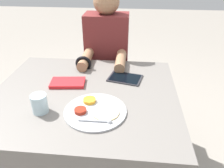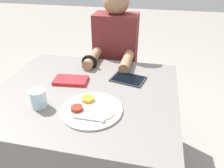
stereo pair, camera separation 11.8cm
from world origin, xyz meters
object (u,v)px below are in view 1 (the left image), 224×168
object	(u,v)px
red_notebook	(68,83)
drinking_glass	(40,104)
thali_tray	(95,111)
person_diner	(107,69)
tablet_device	(125,78)

from	to	relation	value
red_notebook	drinking_glass	world-z (taller)	drinking_glass
red_notebook	drinking_glass	distance (m)	0.28
thali_tray	red_notebook	xyz separation A→B (m)	(-0.21, 0.25, 0.00)
person_diner	thali_tray	bearing A→B (deg)	-87.48
thali_tray	tablet_device	distance (m)	0.38
red_notebook	tablet_device	xyz separation A→B (m)	(0.34, 0.10, -0.00)
thali_tray	person_diner	xyz separation A→B (m)	(-0.03, 0.77, -0.15)
person_diner	tablet_device	bearing A→B (deg)	-68.56
tablet_device	drinking_glass	bearing A→B (deg)	-136.52
thali_tray	person_diner	size ratio (longest dim) A/B	0.26
tablet_device	drinking_glass	xyz separation A→B (m)	(-0.40, -0.37, 0.04)
thali_tray	drinking_glass	distance (m)	0.27
red_notebook	person_diner	bearing A→B (deg)	71.55
thali_tray	red_notebook	distance (m)	0.33
red_notebook	person_diner	xyz separation A→B (m)	(0.17, 0.52, -0.15)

